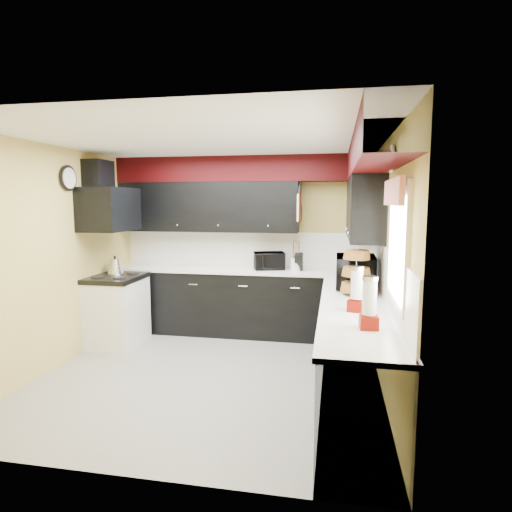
{
  "coord_description": "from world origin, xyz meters",
  "views": [
    {
      "loc": [
        1.3,
        -4.31,
        1.88
      ],
      "look_at": [
        0.35,
        0.84,
        1.21
      ],
      "focal_mm": 30.0,
      "sensor_mm": 36.0,
      "label": 1
    }
  ],
  "objects_px": {
    "knife_block": "(299,262)",
    "kettle": "(115,266)",
    "toaster_oven": "(269,261)",
    "utensil_crock": "(296,264)",
    "microwave": "(356,272)"
  },
  "relations": [
    {
      "from": "toaster_oven",
      "to": "microwave",
      "type": "distance_m",
      "value": 1.55
    },
    {
      "from": "toaster_oven",
      "to": "kettle",
      "type": "relative_size",
      "value": 1.92
    },
    {
      "from": "utensil_crock",
      "to": "kettle",
      "type": "xyz_separation_m",
      "value": [
        -2.39,
        -0.54,
        -0.01
      ]
    },
    {
      "from": "toaster_oven",
      "to": "kettle",
      "type": "xyz_separation_m",
      "value": [
        -2.01,
        -0.59,
        -0.04
      ]
    },
    {
      "from": "microwave",
      "to": "toaster_oven",
      "type": "bearing_deg",
      "value": 47.26
    },
    {
      "from": "knife_block",
      "to": "kettle",
      "type": "height_order",
      "value": "knife_block"
    },
    {
      "from": "microwave",
      "to": "kettle",
      "type": "distance_m",
      "value": 3.17
    },
    {
      "from": "knife_block",
      "to": "utensil_crock",
      "type": "bearing_deg",
      "value": 176.13
    },
    {
      "from": "utensil_crock",
      "to": "kettle",
      "type": "relative_size",
      "value": 0.78
    },
    {
      "from": "utensil_crock",
      "to": "knife_block",
      "type": "bearing_deg",
      "value": -3.61
    },
    {
      "from": "toaster_oven",
      "to": "utensil_crock",
      "type": "distance_m",
      "value": 0.38
    },
    {
      "from": "toaster_oven",
      "to": "kettle",
      "type": "distance_m",
      "value": 2.09
    },
    {
      "from": "microwave",
      "to": "utensil_crock",
      "type": "xyz_separation_m",
      "value": [
        -0.75,
        1.02,
        -0.09
      ]
    },
    {
      "from": "microwave",
      "to": "knife_block",
      "type": "height_order",
      "value": "microwave"
    },
    {
      "from": "knife_block",
      "to": "kettle",
      "type": "distance_m",
      "value": 2.49
    }
  ]
}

